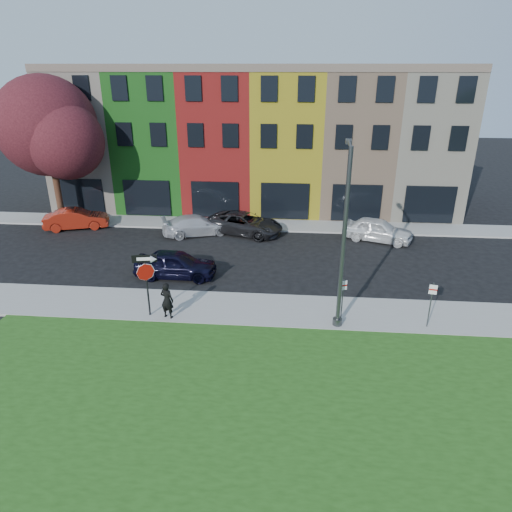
# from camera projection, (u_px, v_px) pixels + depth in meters

# --- Properties ---
(ground) EXTENTS (120.00, 120.00, 0.00)m
(ground) POSITION_uv_depth(u_px,v_px,m) (272.00, 349.00, 18.08)
(ground) COLOR black
(ground) RESTS_ON ground
(sidewalk_near) EXTENTS (40.00, 3.00, 0.12)m
(sidewalk_near) POSITION_uv_depth(u_px,v_px,m) (320.00, 312.00, 20.65)
(sidewalk_near) COLOR gray
(sidewalk_near) RESTS_ON ground
(sidewalk_far) EXTENTS (40.00, 2.40, 0.12)m
(sidewalk_far) POSITION_uv_depth(u_px,v_px,m) (241.00, 224.00, 32.08)
(sidewalk_far) COLOR gray
(sidewalk_far) RESTS_ON ground
(rowhouse_block) EXTENTS (30.00, 10.12, 10.00)m
(rowhouse_block) POSITION_uv_depth(u_px,v_px,m) (256.00, 140.00, 35.82)
(rowhouse_block) COLOR #BBAE9B
(rowhouse_block) RESTS_ON ground
(stop_sign) EXTENTS (1.04, 0.23, 2.90)m
(stop_sign) POSITION_uv_depth(u_px,v_px,m) (146.00, 273.00, 19.53)
(stop_sign) COLOR black
(stop_sign) RESTS_ON sidewalk_near
(man) EXTENTS (0.80, 0.69, 1.67)m
(man) POSITION_uv_depth(u_px,v_px,m) (167.00, 300.00, 19.83)
(man) COLOR black
(man) RESTS_ON sidewalk_near
(sedan_near) EXTENTS (1.91, 4.36, 1.46)m
(sedan_near) POSITION_uv_depth(u_px,v_px,m) (176.00, 264.00, 24.01)
(sedan_near) COLOR black
(sedan_near) RESTS_ON ground
(parked_car_red) EXTENTS (3.96, 5.07, 1.38)m
(parked_car_red) POSITION_uv_depth(u_px,v_px,m) (76.00, 219.00, 31.19)
(parked_car_red) COLOR maroon
(parked_car_red) RESTS_ON ground
(parked_car_silver) EXTENTS (4.99, 5.78, 1.31)m
(parked_car_silver) POSITION_uv_depth(u_px,v_px,m) (197.00, 225.00, 30.10)
(parked_car_silver) COLOR #B2B3B7
(parked_car_silver) RESTS_ON ground
(parked_car_dark) EXTENTS (5.47, 6.54, 1.42)m
(parked_car_dark) POSITION_uv_depth(u_px,v_px,m) (245.00, 223.00, 30.23)
(parked_car_dark) COLOR black
(parked_car_dark) RESTS_ON ground
(parked_car_white) EXTENTS (4.39, 5.39, 1.47)m
(parked_car_white) POSITION_uv_depth(u_px,v_px,m) (378.00, 230.00, 29.00)
(parked_car_white) COLOR silver
(parked_car_white) RESTS_ON ground
(street_lamp) EXTENTS (0.47, 2.58, 7.56)m
(street_lamp) POSITION_uv_depth(u_px,v_px,m) (343.00, 240.00, 18.29)
(street_lamp) COLOR #404345
(street_lamp) RESTS_ON sidewalk_near
(parking_sign_a) EXTENTS (0.30, 0.16, 1.98)m
(parking_sign_a) POSITION_uv_depth(u_px,v_px,m) (343.00, 295.00, 19.42)
(parking_sign_a) COLOR #404345
(parking_sign_a) RESTS_ON sidewalk_near
(parking_sign_b) EXTENTS (0.32, 0.11, 2.05)m
(parking_sign_b) POSITION_uv_depth(u_px,v_px,m) (431.00, 300.00, 18.93)
(parking_sign_b) COLOR #404345
(parking_sign_b) RESTS_ON sidewalk_near
(tree_purple) EXTENTS (7.84, 6.86, 9.85)m
(tree_purple) POSITION_uv_depth(u_px,v_px,m) (49.00, 129.00, 30.11)
(tree_purple) COLOR black
(tree_purple) RESTS_ON sidewalk_far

